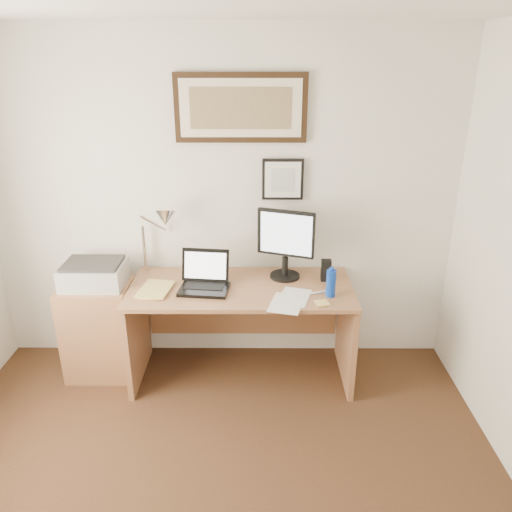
{
  "coord_description": "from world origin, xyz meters",
  "views": [
    {
      "loc": [
        0.27,
        -1.59,
        2.3
      ],
      "look_at": [
        0.26,
        1.43,
        1.07
      ],
      "focal_mm": 35.0,
      "sensor_mm": 36.0,
      "label": 1
    }
  ],
  "objects_px": {
    "water_bottle": "(331,283)",
    "lcd_monitor": "(286,241)",
    "laptop": "(205,281)",
    "book": "(141,289)",
    "desk": "(242,310)",
    "printer": "(94,274)",
    "side_cabinet": "(100,330)"
  },
  "relations": [
    {
      "from": "laptop",
      "to": "printer",
      "type": "relative_size",
      "value": 0.83
    },
    {
      "from": "printer",
      "to": "lcd_monitor",
      "type": "bearing_deg",
      "value": 3.63
    },
    {
      "from": "side_cabinet",
      "to": "laptop",
      "type": "xyz_separation_m",
      "value": [
        0.81,
        -0.07,
        0.44
      ]
    },
    {
      "from": "laptop",
      "to": "lcd_monitor",
      "type": "distance_m",
      "value": 0.65
    },
    {
      "from": "book",
      "to": "laptop",
      "type": "bearing_deg",
      "value": 4.63
    },
    {
      "from": "water_bottle",
      "to": "book",
      "type": "distance_m",
      "value": 1.33
    },
    {
      "from": "lcd_monitor",
      "to": "printer",
      "type": "relative_size",
      "value": 1.18
    },
    {
      "from": "desk",
      "to": "printer",
      "type": "xyz_separation_m",
      "value": [
        -1.07,
        -0.01,
        0.3
      ]
    },
    {
      "from": "side_cabinet",
      "to": "lcd_monitor",
      "type": "height_order",
      "value": "lcd_monitor"
    },
    {
      "from": "water_bottle",
      "to": "printer",
      "type": "distance_m",
      "value": 1.7
    },
    {
      "from": "water_bottle",
      "to": "lcd_monitor",
      "type": "relative_size",
      "value": 0.37
    },
    {
      "from": "water_bottle",
      "to": "laptop",
      "type": "distance_m",
      "value": 0.88
    },
    {
      "from": "desk",
      "to": "printer",
      "type": "distance_m",
      "value": 1.11
    },
    {
      "from": "laptop",
      "to": "lcd_monitor",
      "type": "bearing_deg",
      "value": 17.29
    },
    {
      "from": "book",
      "to": "lcd_monitor",
      "type": "bearing_deg",
      "value": 11.91
    },
    {
      "from": "printer",
      "to": "water_bottle",
      "type": "bearing_deg",
      "value": -7.21
    },
    {
      "from": "water_bottle",
      "to": "book",
      "type": "relative_size",
      "value": 0.67
    },
    {
      "from": "side_cabinet",
      "to": "printer",
      "type": "distance_m",
      "value": 0.45
    },
    {
      "from": "book",
      "to": "lcd_monitor",
      "type": "distance_m",
      "value": 1.08
    },
    {
      "from": "side_cabinet",
      "to": "desk",
      "type": "height_order",
      "value": "desk"
    },
    {
      "from": "book",
      "to": "desk",
      "type": "relative_size",
      "value": 0.18
    },
    {
      "from": "side_cabinet",
      "to": "printer",
      "type": "bearing_deg",
      "value": 88.29
    },
    {
      "from": "water_bottle",
      "to": "lcd_monitor",
      "type": "height_order",
      "value": "lcd_monitor"
    },
    {
      "from": "printer",
      "to": "laptop",
      "type": "bearing_deg",
      "value": -6.44
    },
    {
      "from": "lcd_monitor",
      "to": "printer",
      "type": "distance_m",
      "value": 1.41
    },
    {
      "from": "desk",
      "to": "lcd_monitor",
      "type": "bearing_deg",
      "value": 12.98
    },
    {
      "from": "lcd_monitor",
      "to": "desk",
      "type": "bearing_deg",
      "value": -167.02
    },
    {
      "from": "laptop",
      "to": "lcd_monitor",
      "type": "relative_size",
      "value": 0.7
    },
    {
      "from": "side_cabinet",
      "to": "laptop",
      "type": "height_order",
      "value": "laptop"
    },
    {
      "from": "desk",
      "to": "lcd_monitor",
      "type": "distance_m",
      "value": 0.62
    },
    {
      "from": "water_bottle",
      "to": "lcd_monitor",
      "type": "xyz_separation_m",
      "value": [
        -0.3,
        0.3,
        0.19
      ]
    },
    {
      "from": "side_cabinet",
      "to": "lcd_monitor",
      "type": "bearing_deg",
      "value": 4.49
    }
  ]
}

